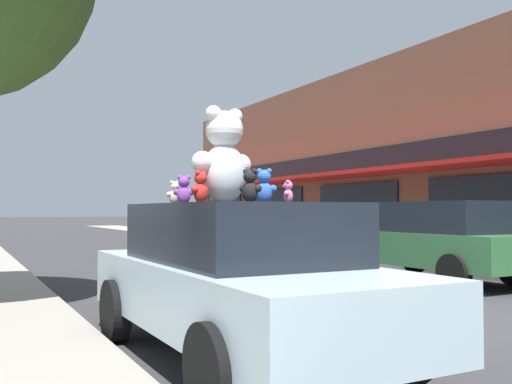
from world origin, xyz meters
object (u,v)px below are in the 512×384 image
(teddy_bear_red, at_px, (201,188))
(parked_car_far_center, at_px, (431,238))
(teddy_bear_brown, at_px, (213,192))
(parked_car_far_right, at_px, (265,229))
(teddy_bear_blue, at_px, (264,187))
(plush_art_car, at_px, (237,277))
(teddy_bear_pink, at_px, (288,192))
(teddy_bear_giant, at_px, (224,157))
(teddy_bear_black, at_px, (250,186))
(teddy_bear_purple, at_px, (184,190))
(teddy_bear_cream, at_px, (174,193))

(teddy_bear_red, relative_size, parked_car_far_center, 0.07)
(teddy_bear_brown, distance_m, parked_car_far_right, 11.56)
(parked_car_far_center, height_order, parked_car_far_right, parked_car_far_center)
(parked_car_far_right, bearing_deg, teddy_bear_blue, -118.54)
(teddy_bear_brown, distance_m, parked_car_far_center, 6.64)
(plush_art_car, distance_m, parked_car_far_center, 7.24)
(teddy_bear_pink, relative_size, parked_car_far_right, 0.05)
(teddy_bear_giant, xyz_separation_m, teddy_bear_blue, (0.30, -0.31, -0.30))
(plush_art_car, bearing_deg, teddy_bear_pink, -38.08)
(plush_art_car, distance_m, teddy_bear_giant, 1.22)
(plush_art_car, xyz_separation_m, parked_car_far_center, (6.20, 3.73, 0.08))
(teddy_bear_red, xyz_separation_m, parked_car_far_center, (6.53, 3.58, -0.78))
(teddy_bear_giant, relative_size, teddy_bear_red, 3.07)
(teddy_bear_giant, bearing_deg, parked_car_far_right, -134.47)
(teddy_bear_red, bearing_deg, parked_car_far_center, 178.56)
(teddy_bear_red, relative_size, teddy_bear_brown, 1.08)
(teddy_bear_blue, bearing_deg, teddy_bear_black, 84.41)
(teddy_bear_pink, bearing_deg, teddy_bear_brown, -130.65)
(teddy_bear_purple, xyz_separation_m, parked_car_far_center, (6.44, 2.87, -0.78))
(plush_art_car, distance_m, teddy_bear_pink, 0.96)
(teddy_bear_red, bearing_deg, teddy_bear_blue, 132.82)
(teddy_bear_giant, relative_size, teddy_bear_pink, 4.40)
(teddy_bear_blue, bearing_deg, parked_car_far_center, -111.65)
(teddy_bear_cream, height_order, teddy_bear_blue, teddy_bear_blue)
(teddy_bear_giant, distance_m, teddy_bear_black, 0.80)
(parked_car_far_center, bearing_deg, plush_art_car, -149.01)
(plush_art_car, relative_size, parked_car_far_right, 0.93)
(parked_car_far_right, bearing_deg, teddy_bear_red, -121.35)
(teddy_bear_giant, bearing_deg, teddy_bear_red, 8.52)
(teddy_bear_giant, distance_m, teddy_bear_pink, 0.80)
(teddy_bear_cream, relative_size, teddy_bear_blue, 0.76)
(teddy_bear_black, bearing_deg, teddy_bear_brown, -42.74)
(plush_art_car, relative_size, teddy_bear_purple, 13.78)
(teddy_bear_black, bearing_deg, teddy_bear_giant, -37.64)
(teddy_bear_cream, xyz_separation_m, parked_car_far_right, (6.46, 9.77, -0.80))
(teddy_bear_brown, bearing_deg, teddy_bear_pink, 65.83)
(teddy_bear_cream, bearing_deg, teddy_bear_blue, 98.45)
(teddy_bear_cream, relative_size, teddy_bear_black, 0.87)
(teddy_bear_red, relative_size, parked_car_far_right, 0.07)
(teddy_bear_pink, height_order, teddy_bear_cream, teddy_bear_cream)
(teddy_bear_brown, distance_m, teddy_bear_black, 1.51)
(parked_car_far_right, bearing_deg, teddy_bear_purple, -122.75)
(parked_car_far_center, bearing_deg, teddy_bear_brown, -155.86)
(teddy_bear_pink, xyz_separation_m, teddy_bear_black, (-0.48, -0.15, 0.04))
(parked_car_far_center, distance_m, parked_car_far_right, 7.14)
(parked_car_far_center, bearing_deg, teddy_bear_giant, -150.98)
(teddy_bear_giant, xyz_separation_m, teddy_bear_pink, (0.41, -0.58, -0.37))
(teddy_bear_pink, bearing_deg, teddy_bear_giant, -103.81)
(teddy_bear_cream, height_order, teddy_bear_black, teddy_bear_black)
(teddy_bear_red, bearing_deg, teddy_bear_giant, 172.36)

